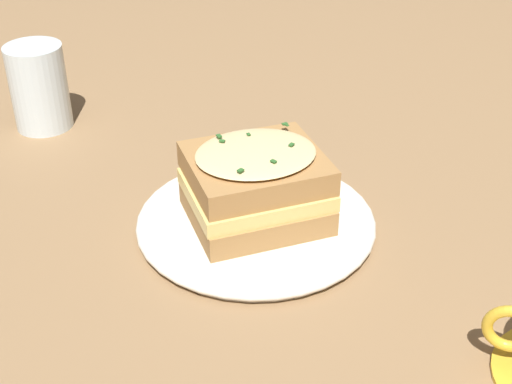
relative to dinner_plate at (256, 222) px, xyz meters
The scene contains 4 objects.
ground_plane 0.04m from the dinner_plate, 126.42° to the left, with size 2.40×2.40×0.00m, color olive.
dinner_plate is the anchor object (origin of this frame).
sandwich 0.04m from the dinner_plate, 164.24° to the right, with size 0.17×0.17×0.08m.
water_glass 0.35m from the dinner_plate, 116.30° to the right, with size 0.07×0.07×0.11m, color silver.
Camera 1 is at (0.59, 0.11, 0.42)m, focal length 50.00 mm.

